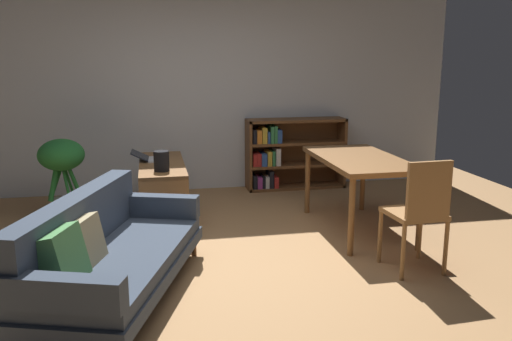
% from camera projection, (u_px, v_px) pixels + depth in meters
% --- Properties ---
extents(ground_plane, '(8.16, 8.16, 0.00)m').
position_uv_depth(ground_plane, '(232.00, 263.00, 4.60)').
color(ground_plane, '#A87A4C').
extents(back_wall_panel, '(6.80, 0.10, 2.70)m').
position_uv_depth(back_wall_panel, '(199.00, 87.00, 6.90)').
color(back_wall_panel, silver).
rests_on(back_wall_panel, ground_plane).
extents(fabric_couch, '(1.37, 2.07, 0.76)m').
position_uv_depth(fabric_couch, '(105.00, 251.00, 3.88)').
color(fabric_couch, brown).
rests_on(fabric_couch, ground_plane).
extents(media_console, '(0.47, 1.37, 0.62)m').
position_uv_depth(media_console, '(163.00, 191.00, 5.77)').
color(media_console, brown).
rests_on(media_console, ground_plane).
extents(open_laptop, '(0.41, 0.32, 0.11)m').
position_uv_depth(open_laptop, '(152.00, 158.00, 5.85)').
color(open_laptop, silver).
rests_on(open_laptop, media_console).
extents(desk_speaker, '(0.15, 0.15, 0.20)m').
position_uv_depth(desk_speaker, '(161.00, 161.00, 5.30)').
color(desk_speaker, black).
rests_on(desk_speaker, media_console).
extents(potted_floor_plant, '(0.49, 0.49, 0.87)m').
position_uv_depth(potted_floor_plant, '(62.00, 163.00, 5.78)').
color(potted_floor_plant, '#9E9389').
rests_on(potted_floor_plant, ground_plane).
extents(dining_table, '(0.76, 1.44, 0.76)m').
position_uv_depth(dining_table, '(359.00, 165.00, 5.33)').
color(dining_table, brown).
rests_on(dining_table, ground_plane).
extents(dining_chair_near, '(0.44, 0.45, 0.96)m').
position_uv_depth(dining_chair_near, '(419.00, 209.00, 4.29)').
color(dining_chair_near, olive).
rests_on(dining_chair_near, ground_plane).
extents(bookshelf, '(1.32, 0.35, 0.93)m').
position_uv_depth(bookshelf, '(287.00, 154.00, 7.12)').
color(bookshelf, brown).
rests_on(bookshelf, ground_plane).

